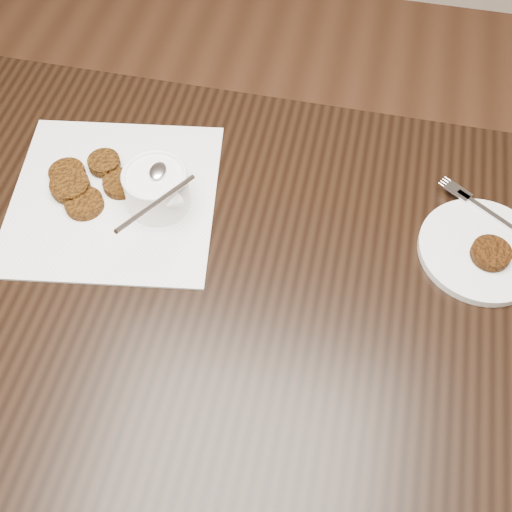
{
  "coord_description": "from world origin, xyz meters",
  "views": [
    {
      "loc": [
        0.17,
        -0.36,
        1.56
      ],
      "look_at": [
        0.06,
        0.13,
        0.8
      ],
      "focal_mm": 43.87,
      "sensor_mm": 36.0,
      "label": 1
    }
  ],
  "objects_px": {
    "table": "(232,406)",
    "sauce_ramekin": "(154,174)",
    "napkin": "(114,197)",
    "plate_with_patty": "(483,248)"
  },
  "relations": [
    {
      "from": "napkin",
      "to": "sauce_ramekin",
      "type": "height_order",
      "value": "sauce_ramekin"
    },
    {
      "from": "table",
      "to": "napkin",
      "type": "relative_size",
      "value": 4.36
    },
    {
      "from": "napkin",
      "to": "plate_with_patty",
      "type": "height_order",
      "value": "plate_with_patty"
    },
    {
      "from": "napkin",
      "to": "plate_with_patty",
      "type": "bearing_deg",
      "value": 1.69
    },
    {
      "from": "table",
      "to": "napkin",
      "type": "bearing_deg",
      "value": 142.66
    },
    {
      "from": "table",
      "to": "plate_with_patty",
      "type": "relative_size",
      "value": 7.5
    },
    {
      "from": "table",
      "to": "plate_with_patty",
      "type": "xyz_separation_m",
      "value": [
        0.36,
        0.19,
        0.39
      ]
    },
    {
      "from": "sauce_ramekin",
      "to": "plate_with_patty",
      "type": "relative_size",
      "value": 0.72
    },
    {
      "from": "table",
      "to": "sauce_ramekin",
      "type": "bearing_deg",
      "value": 130.25
    },
    {
      "from": "plate_with_patty",
      "to": "table",
      "type": "bearing_deg",
      "value": -151.99
    }
  ]
}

